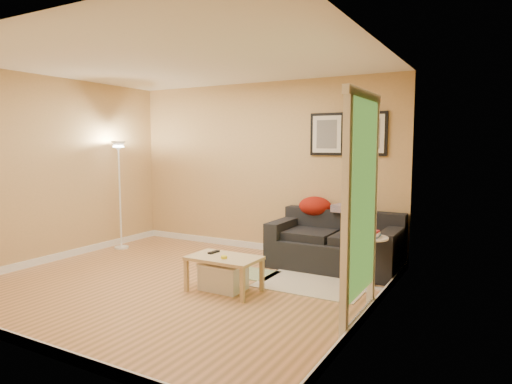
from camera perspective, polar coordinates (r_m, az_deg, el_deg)
floor at (r=5.57m, az=-9.44°, el=-11.33°), size 4.50×4.50×0.00m
ceiling at (r=5.40m, az=-9.93°, el=16.03°), size 4.50×4.50×0.00m
wall_back at (r=7.00m, az=0.68°, el=3.13°), size 4.50×0.00×4.50m
wall_front at (r=3.98m, az=-28.06°, el=0.24°), size 4.50×0.00×4.50m
wall_left at (r=6.96m, az=-24.25°, el=2.59°), size 0.00×4.00×4.00m
wall_right at (r=4.29m, az=14.40°, el=1.12°), size 0.00×4.00×4.00m
baseboard_back at (r=7.16m, az=0.63°, el=-6.92°), size 4.50×0.02×0.10m
baseboard_front at (r=4.28m, az=-27.08°, el=-16.63°), size 4.50×0.02×0.10m
baseboard_left at (r=7.13m, az=-23.77°, el=-7.49°), size 0.02×4.00×0.10m
baseboard_right at (r=4.57m, az=13.86°, el=-14.69°), size 0.02×4.00×0.10m
sofa at (r=6.13m, az=9.98°, el=-6.10°), size 1.70×0.90×0.75m
red_throw at (r=6.51m, az=7.51°, el=-1.82°), size 0.48×0.36×0.28m
plaid_throw at (r=6.29m, az=11.65°, el=-2.08°), size 0.45×0.32×0.10m
framed_print_left at (r=6.52m, az=9.01°, el=7.24°), size 0.50×0.04×0.60m
framed_print_right at (r=6.33m, az=14.15°, el=7.17°), size 0.50×0.04×0.60m
area_rug at (r=5.47m, az=7.15°, el=-11.56°), size 1.25×0.85×0.01m
green_runner at (r=5.89m, az=-0.88°, el=-10.23°), size 0.70×0.50×0.01m
coffee_table at (r=5.17m, az=-4.05°, el=-10.31°), size 0.92×0.73×0.40m
remote_control at (r=5.29m, az=-5.38°, el=-7.59°), size 0.07×0.16×0.02m
tape_roll at (r=5.02m, az=-4.08°, el=-8.25°), size 0.07×0.07×0.03m
storage_bin at (r=5.24m, az=-4.15°, el=-10.61°), size 0.50×0.37×0.31m
side_table at (r=5.39m, az=14.26°, el=-8.68°), size 0.40×0.40×0.61m
book_stack at (r=5.32m, az=14.43°, el=-5.14°), size 0.18×0.23×0.07m
floor_lamp at (r=7.45m, az=-16.86°, el=-0.73°), size 0.22×0.22×1.72m
doorway at (r=4.19m, az=13.12°, el=-2.74°), size 0.12×1.01×2.13m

